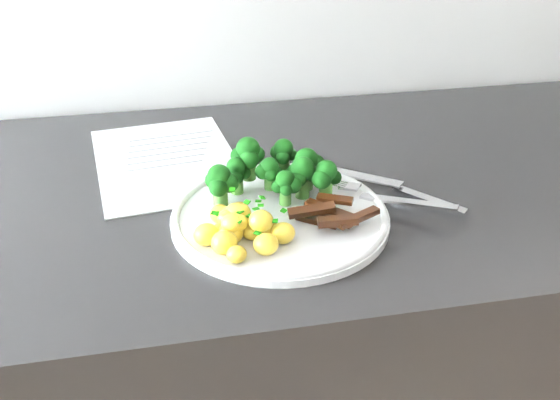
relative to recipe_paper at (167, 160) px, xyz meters
name	(u,v)px	position (x,y,z in m)	size (l,w,h in m)	color
recipe_paper	(167,160)	(0.00, 0.00, 0.00)	(0.23, 0.30, 0.00)	silver
plate	(280,216)	(0.13, -0.19, 0.01)	(0.27, 0.27, 0.02)	white
broccoli	(274,170)	(0.13, -0.14, 0.04)	(0.17, 0.10, 0.07)	#356522
potatoes	(243,227)	(0.08, -0.24, 0.02)	(0.11, 0.11, 0.04)	yellow
beef_strips	(329,215)	(0.19, -0.22, 0.02)	(0.11, 0.08, 0.03)	black
fork	(388,197)	(0.27, -0.19, 0.02)	(0.16, 0.12, 0.02)	silver
knife	(409,194)	(0.31, -0.17, 0.01)	(0.16, 0.15, 0.02)	silver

